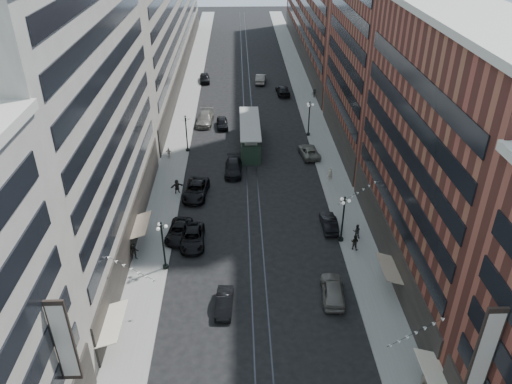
{
  "coord_description": "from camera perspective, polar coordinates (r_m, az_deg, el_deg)",
  "views": [
    {
      "loc": [
        -1.58,
        -11.55,
        32.04
      ],
      "look_at": [
        0.09,
        34.42,
        5.0
      ],
      "focal_mm": 35.0,
      "sensor_mm": 36.0,
      "label": 1
    }
  ],
  "objects": [
    {
      "name": "car_7",
      "position": [
        62.45,
        -6.89,
        0.23
      ],
      "size": [
        3.4,
        6.29,
        1.68
      ],
      "primitive_type": "imported",
      "rotation": [
        0.0,
        0.0,
        -0.1
      ],
      "color": "black",
      "rests_on": "ground"
    },
    {
      "name": "car_9",
      "position": [
        103.97,
        -5.9,
        12.83
      ],
      "size": [
        2.36,
        5.06,
        1.68
      ],
      "primitive_type": "imported",
      "rotation": [
        0.0,
        0.0,
        0.08
      ],
      "color": "black",
      "rests_on": "ground"
    },
    {
      "name": "pedestrian_extra_0",
      "position": [
        53.5,
        11.22,
        -5.63
      ],
      "size": [
        1.0,
        0.86,
        1.8
      ],
      "primitive_type": "imported",
      "rotation": [
        0.0,
        0.0,
        2.6
      ],
      "color": "black",
      "rests_on": "sidewalk_east"
    },
    {
      "name": "pedestrian_8",
      "position": [
        65.95,
        8.43,
        2.07
      ],
      "size": [
        0.72,
        0.54,
        1.82
      ],
      "primitive_type": "imported",
      "rotation": [
        0.0,
        0.0,
        3.31
      ],
      "color": "#BEB69D",
      "rests_on": "sidewalk_east"
    },
    {
      "name": "pedestrian_5",
      "position": [
        63.11,
        -9.02,
        0.64
      ],
      "size": [
        1.76,
        1.09,
        1.83
      ],
      "primitive_type": "imported",
      "rotation": [
        0.0,
        0.0,
        0.38
      ],
      "color": "black",
      "rests_on": "sidewalk_west"
    },
    {
      "name": "pedestrian_6",
      "position": [
        72.14,
        -9.93,
        4.43
      ],
      "size": [
        0.97,
        0.52,
        1.58
      ],
      "primitive_type": "imported",
      "rotation": [
        0.0,
        0.0,
        3.03
      ],
      "color": "beige",
      "rests_on": "sidewalk_west"
    },
    {
      "name": "pedestrian_7",
      "position": [
        55.31,
        11.43,
        -4.41
      ],
      "size": [
        0.86,
        0.54,
        1.67
      ],
      "primitive_type": "imported",
      "rotation": [
        0.0,
        0.0,
        3.02
      ],
      "color": "black",
      "rests_on": "sidewalk_east"
    },
    {
      "name": "pedestrian_9",
      "position": [
        95.07,
        6.68,
        11.15
      ],
      "size": [
        1.05,
        0.54,
        1.56
      ],
      "primitive_type": "imported",
      "rotation": [
        0.0,
        0.0,
        0.13
      ],
      "color": "black",
      "rests_on": "sidewalk_east"
    },
    {
      "name": "car_extra_0",
      "position": [
        54.04,
        -7.27,
        -5.21
      ],
      "size": [
        2.74,
        5.58,
        1.52
      ],
      "primitive_type": "imported",
      "rotation": [
        0.0,
        0.0,
        0.04
      ],
      "color": "black",
      "rests_on": "ground"
    },
    {
      "name": "building_east_far",
      "position": [
        119.71,
        7.35,
        20.59
      ],
      "size": [
        8.0,
        72.0,
        24.0
      ],
      "primitive_type": "cube",
      "color": "brown",
      "rests_on": "ground"
    },
    {
      "name": "car_13",
      "position": [
        81.72,
        -3.89,
        7.87
      ],
      "size": [
        2.1,
        4.56,
        1.51
      ],
      "primitive_type": "imported",
      "rotation": [
        0.0,
        0.0,
        0.07
      ],
      "color": "black",
      "rests_on": "ground"
    },
    {
      "name": "rail_east",
      "position": [
        87.64,
        -0.45,
        9.01
      ],
      "size": [
        0.12,
        180.0,
        0.02
      ],
      "primitive_type": "cube",
      "color": "#2D2D33",
      "rests_on": "ground"
    },
    {
      "name": "car_5",
      "position": [
        46.07,
        -3.64,
        -12.51
      ],
      "size": [
        1.69,
        4.27,
        1.38
      ],
      "primitive_type": "imported",
      "rotation": [
        0.0,
        0.0,
        -0.06
      ],
      "color": "black",
      "rests_on": "ground"
    },
    {
      "name": "lamppost_sw_far",
      "position": [
        49.6,
        -10.57,
        -5.86
      ],
      "size": [
        1.03,
        1.14,
        5.52
      ],
      "color": "black",
      "rests_on": "sidewalk_west"
    },
    {
      "name": "car_12",
      "position": [
        96.5,
        3.08,
        11.53
      ],
      "size": [
        2.6,
        5.73,
        1.63
      ],
      "primitive_type": "imported",
      "rotation": [
        0.0,
        0.0,
        3.2
      ],
      "color": "black",
      "rests_on": "ground"
    },
    {
      "name": "ground",
      "position": [
        78.41,
        -0.75,
        6.33
      ],
      "size": [
        220.0,
        220.0,
        0.0
      ],
      "primitive_type": "plane",
      "color": "black",
      "rests_on": "ground"
    },
    {
      "name": "car_14",
      "position": [
        102.97,
        0.54,
        12.83
      ],
      "size": [
        2.48,
        5.5,
        1.75
      ],
      "primitive_type": "imported",
      "rotation": [
        0.0,
        0.0,
        3.02
      ],
      "color": "slate",
      "rests_on": "ground"
    },
    {
      "name": "lamppost_se_mid",
      "position": [
        77.93,
        6.09,
        8.47
      ],
      "size": [
        1.03,
        1.14,
        5.52
      ],
      "color": "black",
      "rests_on": "sidewalk_east"
    },
    {
      "name": "sidewalk_east",
      "position": [
        88.49,
        6.31,
        9.09
      ],
      "size": [
        4.0,
        180.0,
        0.15
      ],
      "primitive_type": "cube",
      "color": "gray",
      "rests_on": "ground"
    },
    {
      "name": "pedestrian_2",
      "position": [
        52.55,
        -13.75,
        -6.67
      ],
      "size": [
        1.0,
        0.7,
        1.86
      ],
      "primitive_type": "imported",
      "rotation": [
        0.0,
        0.0,
        0.24
      ],
      "color": "black",
      "rests_on": "sidewalk_west"
    },
    {
      "name": "rail_west",
      "position": [
        87.62,
        -1.38,
        9.0
      ],
      "size": [
        0.12,
        180.0,
        0.02
      ],
      "primitive_type": "cube",
      "color": "#2D2D33",
      "rests_on": "ground"
    },
    {
      "name": "streetcar",
      "position": [
        74.8,
        -0.7,
        6.51
      ],
      "size": [
        2.94,
        13.27,
        3.67
      ],
      "color": "#1F3124",
      "rests_on": "ground"
    },
    {
      "name": "building_west_mid",
      "position": [
        50.48,
        -19.9,
        7.66
      ],
      "size": [
        8.0,
        36.0,
        28.0
      ],
      "primitive_type": "cube",
      "color": "#A49E92",
      "rests_on": "ground"
    },
    {
      "name": "lamppost_se_far",
      "position": [
        53.39,
        9.92,
        -2.9
      ],
      "size": [
        1.03,
        1.14,
        5.52
      ],
      "color": "black",
      "rests_on": "sidewalk_east"
    },
    {
      "name": "car_8",
      "position": [
        83.42,
        -5.85,
        8.36
      ],
      "size": [
        2.92,
        6.3,
        1.78
      ],
      "primitive_type": "imported",
      "rotation": [
        0.0,
        0.0,
        -0.07
      ],
      "color": "#68665D",
      "rests_on": "ground"
    },
    {
      "name": "car_4",
      "position": [
        47.5,
        8.77,
        -11.0
      ],
      "size": [
        2.48,
        5.28,
        1.75
      ],
      "primitive_type": "imported",
      "rotation": [
        0.0,
        0.0,
        3.06
      ],
      "color": "#636058",
      "rests_on": "ground"
    },
    {
      "name": "car_2",
      "position": [
        55.34,
        -8.82,
        -4.45
      ],
      "size": [
        2.97,
        5.36,
        1.42
      ],
      "primitive_type": "imported",
      "rotation": [
        0.0,
        0.0,
        -0.12
      ],
      "color": "black",
      "rests_on": "ground"
    },
    {
      "name": "building_west_far",
      "position": [
        110.3,
        -10.74,
        20.02
      ],
      "size": [
        8.0,
        90.0,
        26.0
      ],
      "primitive_type": "cube",
      "color": "#A49E92",
      "rests_on": "ground"
    },
    {
      "name": "sidewalk_west",
      "position": [
        88.1,
        -8.18,
        8.86
      ],
      "size": [
        4.0,
        180.0,
        0.15
      ],
      "primitive_type": "cube",
      "color": "gray",
      "rests_on": "ground"
    },
    {
      "name": "pedestrian_4",
      "position": [
        41.83,
        18.65,
        -19.76
      ],
      "size": [
        0.44,
        0.95,
        1.6
      ],
      "primitive_type": "imported",
      "rotation": [
        0.0,
        0.0,
        1.56
      ],
      "color": "#B7AB97",
      "rests_on": "sidewalk_east"
    },
    {
      "name": "car_extra_1",
      "position": [
        67.39,
        -2.59,
        2.81
      ],
      "size": [
        2.47,
        5.67,
        1.62
      ],
      "primitive_type": "imported",
      "rotation": [
        0.0,
        0.0,
        -0.03
      ],
      "color": "black",
      "rests_on": "ground"
    },
    {
      "name": "car_11",
      "position": [
        72.38,
        6.07,
        4.64
      ],
      "size": [
        3.1,
        5.53,
        1.46
      ],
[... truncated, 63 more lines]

